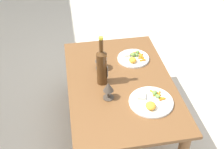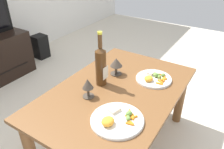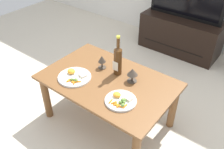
{
  "view_description": "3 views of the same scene",
  "coord_description": "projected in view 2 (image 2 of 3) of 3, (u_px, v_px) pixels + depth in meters",
  "views": [
    {
      "loc": [
        -1.54,
        0.33,
        1.81
      ],
      "look_at": [
        -0.01,
        0.06,
        0.58
      ],
      "focal_mm": 45.33,
      "sensor_mm": 36.0,
      "label": 1
    },
    {
      "loc": [
        -1.03,
        -0.62,
        1.33
      ],
      "look_at": [
        0.02,
        0.05,
        0.6
      ],
      "focal_mm": 35.11,
      "sensor_mm": 36.0,
      "label": 2
    },
    {
      "loc": [
        1.07,
        -1.32,
        1.81
      ],
      "look_at": [
        0.03,
        0.02,
        0.57
      ],
      "focal_mm": 39.26,
      "sensor_mm": 36.0,
      "label": 3
    }
  ],
  "objects": [
    {
      "name": "floor_speaker",
      "position": [
        41.0,
        47.0,
        2.95
      ],
      "size": [
        0.18,
        0.18,
        0.31
      ],
      "primitive_type": "cube",
      "rotation": [
        0.0,
        0.0,
        -0.07
      ],
      "color": "black",
      "rests_on": "ground_plane"
    },
    {
      "name": "dinner_plate_left",
      "position": [
        117.0,
        119.0,
        1.19
      ],
      "size": [
        0.3,
        0.3,
        0.05
      ],
      "color": "white",
      "rests_on": "dining_table"
    },
    {
      "name": "ground_plane",
      "position": [
        116.0,
        143.0,
        1.71
      ],
      "size": [
        6.4,
        6.4,
        0.0
      ],
      "primitive_type": "plane",
      "color": "beige"
    },
    {
      "name": "goblet_right",
      "position": [
        116.0,
        63.0,
        1.59
      ],
      "size": [
        0.09,
        0.09,
        0.13
      ],
      "color": "#473D33",
      "rests_on": "dining_table"
    },
    {
      "name": "dining_table",
      "position": [
        116.0,
        101.0,
        1.5
      ],
      "size": [
        1.16,
        0.75,
        0.51
      ],
      "color": "brown",
      "rests_on": "ground_plane"
    },
    {
      "name": "wine_bottle",
      "position": [
        101.0,
        65.0,
        1.45
      ],
      "size": [
        0.07,
        0.07,
        0.38
      ],
      "color": "#4C2D14",
      "rests_on": "dining_table"
    },
    {
      "name": "dinner_plate_right",
      "position": [
        154.0,
        78.0,
        1.56
      ],
      "size": [
        0.25,
        0.25,
        0.05
      ],
      "color": "white",
      "rests_on": "dining_table"
    },
    {
      "name": "goblet_left",
      "position": [
        88.0,
        85.0,
        1.35
      ],
      "size": [
        0.07,
        0.07,
        0.13
      ],
      "color": "#473D33",
      "rests_on": "dining_table"
    }
  ]
}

